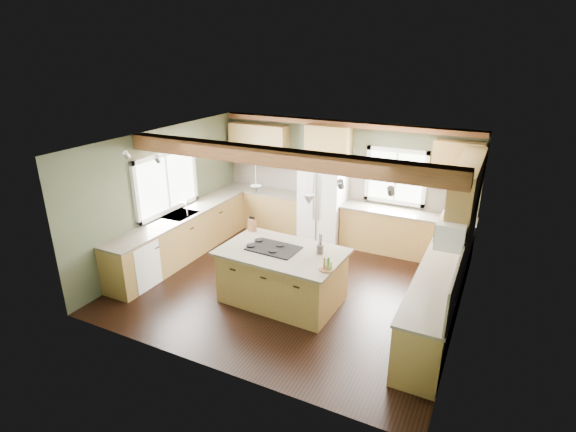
% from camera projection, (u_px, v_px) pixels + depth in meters
% --- Properties ---
extents(floor, '(5.60, 5.60, 0.00)m').
position_uv_depth(floor, '(292.00, 285.00, 8.13)').
color(floor, black).
rests_on(floor, ground).
extents(ceiling, '(5.60, 5.60, 0.00)m').
position_uv_depth(ceiling, '(293.00, 142.00, 7.20)').
color(ceiling, silver).
rests_on(ceiling, wall_back).
extents(wall_back, '(5.60, 0.00, 5.60)m').
position_uv_depth(wall_back, '(343.00, 181.00, 9.76)').
color(wall_back, '#3F4632').
rests_on(wall_back, ground).
extents(wall_left, '(0.00, 5.00, 5.00)m').
position_uv_depth(wall_left, '(165.00, 195.00, 8.83)').
color(wall_left, '#3F4632').
rests_on(wall_left, ground).
extents(wall_right, '(0.00, 5.00, 5.00)m').
position_uv_depth(wall_right, '(466.00, 249.00, 6.50)').
color(wall_right, '#3F4632').
rests_on(wall_right, ground).
extents(ceiling_beam, '(5.55, 0.26, 0.26)m').
position_uv_depth(ceiling_beam, '(277.00, 157.00, 6.79)').
color(ceiling_beam, '#4C2715').
rests_on(ceiling_beam, ceiling).
extents(soffit_trim, '(5.55, 0.20, 0.10)m').
position_uv_depth(soffit_trim, '(344.00, 124.00, 9.23)').
color(soffit_trim, '#4C2715').
rests_on(soffit_trim, ceiling).
extents(backsplash_back, '(5.58, 0.03, 0.58)m').
position_uv_depth(backsplash_back, '(342.00, 185.00, 9.77)').
color(backsplash_back, brown).
rests_on(backsplash_back, wall_back).
extents(backsplash_right, '(0.03, 3.70, 0.58)m').
position_uv_depth(backsplash_right, '(465.00, 253.00, 6.58)').
color(backsplash_right, brown).
rests_on(backsplash_right, wall_right).
extents(base_cab_back_left, '(2.02, 0.60, 0.88)m').
position_uv_depth(base_cab_back_left, '(265.00, 209.00, 10.55)').
color(base_cab_back_left, brown).
rests_on(base_cab_back_left, floor).
extents(counter_back_left, '(2.06, 0.64, 0.04)m').
position_uv_depth(counter_back_left, '(265.00, 191.00, 10.39)').
color(counter_back_left, '#433B31').
rests_on(counter_back_left, base_cab_back_left).
extents(base_cab_back_right, '(2.62, 0.60, 0.88)m').
position_uv_depth(base_cab_back_right, '(405.00, 234.00, 9.19)').
color(base_cab_back_right, brown).
rests_on(base_cab_back_right, floor).
extents(counter_back_right, '(2.66, 0.64, 0.04)m').
position_uv_depth(counter_back_right, '(407.00, 213.00, 9.03)').
color(counter_back_right, '#433B31').
rests_on(counter_back_right, base_cab_back_right).
extents(base_cab_left, '(0.60, 3.70, 0.88)m').
position_uv_depth(base_cab_left, '(182.00, 237.00, 9.05)').
color(base_cab_left, brown).
rests_on(base_cab_left, floor).
extents(counter_left, '(0.64, 3.74, 0.04)m').
position_uv_depth(counter_left, '(180.00, 215.00, 8.89)').
color(counter_left, '#433B31').
rests_on(counter_left, base_cab_left).
extents(base_cab_right, '(0.60, 3.70, 0.88)m').
position_uv_depth(base_cab_right, '(438.00, 294.00, 6.97)').
color(base_cab_right, brown).
rests_on(base_cab_right, floor).
extents(counter_right, '(0.64, 3.74, 0.04)m').
position_uv_depth(counter_right, '(442.00, 268.00, 6.81)').
color(counter_right, '#433B31').
rests_on(counter_right, base_cab_right).
extents(upper_cab_back_left, '(1.40, 0.35, 0.90)m').
position_uv_depth(upper_cab_back_left, '(259.00, 144.00, 10.20)').
color(upper_cab_back_left, brown).
rests_on(upper_cab_back_left, wall_back).
extents(upper_cab_over_fridge, '(0.96, 0.35, 0.70)m').
position_uv_depth(upper_cab_over_fridge, '(328.00, 142.00, 9.43)').
color(upper_cab_over_fridge, brown).
rests_on(upper_cab_over_fridge, wall_back).
extents(upper_cab_right, '(0.35, 2.20, 0.90)m').
position_uv_depth(upper_cab_right, '(467.00, 188.00, 7.09)').
color(upper_cab_right, brown).
rests_on(upper_cab_right, wall_right).
extents(upper_cab_back_corner, '(0.90, 0.35, 0.90)m').
position_uv_depth(upper_cab_back_corner, '(457.00, 165.00, 8.42)').
color(upper_cab_back_corner, brown).
rests_on(upper_cab_back_corner, wall_back).
extents(window_left, '(0.04, 1.60, 1.05)m').
position_uv_depth(window_left, '(166.00, 182.00, 8.77)').
color(window_left, white).
rests_on(window_left, wall_left).
extents(window_back, '(1.10, 0.04, 1.00)m').
position_uv_depth(window_back, '(396.00, 176.00, 9.17)').
color(window_back, white).
rests_on(window_back, wall_back).
extents(sink, '(0.50, 0.65, 0.03)m').
position_uv_depth(sink, '(180.00, 215.00, 8.88)').
color(sink, '#262628').
rests_on(sink, counter_left).
extents(faucet, '(0.02, 0.02, 0.28)m').
position_uv_depth(faucet, '(187.00, 210.00, 8.76)').
color(faucet, '#B2B2B7').
rests_on(faucet, sink).
extents(dishwasher, '(0.60, 0.60, 0.84)m').
position_uv_depth(dishwasher, '(136.00, 264.00, 7.96)').
color(dishwasher, white).
rests_on(dishwasher, floor).
extents(oven, '(0.60, 0.72, 0.84)m').
position_uv_depth(oven, '(421.00, 340.00, 5.89)').
color(oven, white).
rests_on(oven, floor).
extents(microwave, '(0.40, 0.70, 0.38)m').
position_uv_depth(microwave, '(452.00, 231.00, 6.46)').
color(microwave, white).
rests_on(microwave, wall_right).
extents(pendant_left, '(0.18, 0.18, 0.16)m').
position_uv_depth(pendant_left, '(256.00, 190.00, 7.19)').
color(pendant_left, '#B2B2B7').
rests_on(pendant_left, ceiling).
extents(pendant_right, '(0.18, 0.18, 0.16)m').
position_uv_depth(pendant_right, '(309.00, 200.00, 6.76)').
color(pendant_right, '#B2B2B7').
rests_on(pendant_right, ceiling).
extents(refrigerator, '(0.90, 0.74, 1.80)m').
position_uv_depth(refrigerator, '(323.00, 201.00, 9.70)').
color(refrigerator, white).
rests_on(refrigerator, floor).
extents(island, '(1.94, 1.23, 0.88)m').
position_uv_depth(island, '(282.00, 277.00, 7.49)').
color(island, brown).
rests_on(island, floor).
extents(island_top, '(2.07, 1.36, 0.04)m').
position_uv_depth(island_top, '(282.00, 252.00, 7.32)').
color(island_top, '#433B31').
rests_on(island_top, island).
extents(cooktop, '(0.84, 0.58, 0.02)m').
position_uv_depth(cooktop, '(274.00, 248.00, 7.38)').
color(cooktop, black).
rests_on(cooktop, island_top).
extents(knife_block, '(0.16, 0.14, 0.22)m').
position_uv_depth(knife_block, '(252.00, 225.00, 8.06)').
color(knife_block, brown).
rests_on(knife_block, island_top).
extents(utensil_crock, '(0.13, 0.13, 0.15)m').
position_uv_depth(utensil_crock, '(320.00, 249.00, 7.20)').
color(utensil_crock, '#453F37').
rests_on(utensil_crock, island_top).
extents(bottle_tray, '(0.27, 0.27, 0.21)m').
position_uv_depth(bottle_tray, '(327.00, 264.00, 6.66)').
color(bottle_tray, brown).
rests_on(bottle_tray, island_top).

